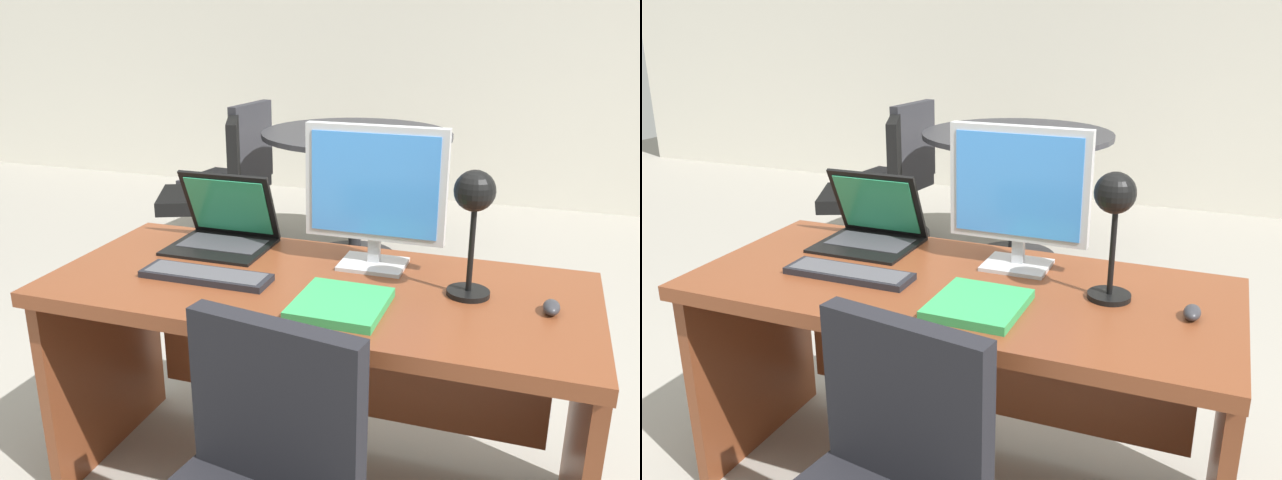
% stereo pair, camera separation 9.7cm
% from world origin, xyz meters
% --- Properties ---
extents(ground, '(12.00, 12.00, 0.00)m').
position_xyz_m(ground, '(0.00, 1.50, 0.00)').
color(ground, gray).
extents(back_wall, '(10.00, 0.10, 2.80)m').
position_xyz_m(back_wall, '(0.00, 3.75, 1.40)').
color(back_wall, silver).
rests_on(back_wall, ground).
extents(desk, '(1.58, 0.70, 0.73)m').
position_xyz_m(desk, '(0.00, 0.04, 0.53)').
color(desk, brown).
rests_on(desk, ground).
extents(monitor, '(0.43, 0.16, 0.44)m').
position_xyz_m(monitor, '(0.12, 0.18, 0.98)').
color(monitor, '#B7BABF').
rests_on(monitor, desk).
extents(laptop, '(0.33, 0.27, 0.25)m').
position_xyz_m(laptop, '(-0.40, 0.23, 0.80)').
color(laptop, black).
rests_on(laptop, desk).
extents(keyboard, '(0.39, 0.11, 0.02)m').
position_xyz_m(keyboard, '(-0.32, -0.08, 0.74)').
color(keyboard, black).
rests_on(keyboard, desk).
extents(mouse, '(0.04, 0.08, 0.03)m').
position_xyz_m(mouse, '(0.65, 0.00, 0.75)').
color(mouse, '#2D2D33').
rests_on(mouse, desk).
extents(desk_lamp, '(0.12, 0.14, 0.36)m').
position_xyz_m(desk_lamp, '(0.43, 0.02, 0.99)').
color(desk_lamp, black).
rests_on(desk_lamp, desk).
extents(book, '(0.24, 0.26, 0.03)m').
position_xyz_m(book, '(0.12, -0.15, 0.74)').
color(book, green).
rests_on(book, desk).
extents(meeting_table, '(1.14, 1.14, 0.81)m').
position_xyz_m(meeting_table, '(-0.47, 2.10, 0.61)').
color(meeting_table, black).
rests_on(meeting_table, ground).
extents(meeting_chair_near, '(0.62, 0.61, 0.89)m').
position_xyz_m(meeting_chair_near, '(-1.29, 1.74, 0.36)').
color(meeting_chair_near, black).
rests_on(meeting_chair_near, ground).
extents(meeting_chair_far, '(0.56, 0.56, 0.94)m').
position_xyz_m(meeting_chair_far, '(-1.35, 2.20, 0.37)').
color(meeting_chair_far, black).
rests_on(meeting_chair_far, ground).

